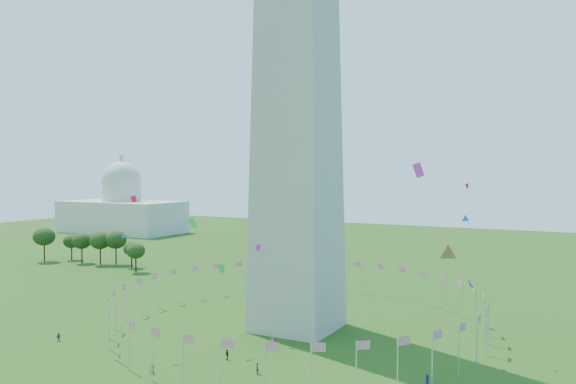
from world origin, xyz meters
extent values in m
cylinder|color=silver|center=(40.00, 50.00, 4.50)|extent=(0.24, 0.24, 9.00)
cylinder|color=silver|center=(39.39, 56.95, 4.50)|extent=(0.24, 0.24, 9.00)
cylinder|color=silver|center=(37.59, 63.68, 4.50)|extent=(0.24, 0.24, 9.00)
cylinder|color=silver|center=(34.64, 70.00, 4.50)|extent=(0.24, 0.24, 9.00)
cylinder|color=silver|center=(30.64, 75.71, 4.50)|extent=(0.24, 0.24, 9.00)
cylinder|color=silver|center=(25.71, 80.64, 4.50)|extent=(0.24, 0.24, 9.00)
cylinder|color=silver|center=(20.00, 84.64, 4.50)|extent=(0.24, 0.24, 9.00)
cylinder|color=silver|center=(13.68, 87.59, 4.50)|extent=(0.24, 0.24, 9.00)
cylinder|color=silver|center=(6.95, 89.39, 4.50)|extent=(0.24, 0.24, 9.00)
cylinder|color=silver|center=(0.00, 90.00, 4.50)|extent=(0.24, 0.24, 9.00)
cylinder|color=silver|center=(-6.95, 89.39, 4.50)|extent=(0.24, 0.24, 9.00)
cylinder|color=silver|center=(-13.68, 87.59, 4.50)|extent=(0.24, 0.24, 9.00)
cylinder|color=silver|center=(-20.00, 84.64, 4.50)|extent=(0.24, 0.24, 9.00)
cylinder|color=silver|center=(-25.71, 80.64, 4.50)|extent=(0.24, 0.24, 9.00)
cylinder|color=silver|center=(-30.64, 75.71, 4.50)|extent=(0.24, 0.24, 9.00)
cylinder|color=silver|center=(-34.64, 70.00, 4.50)|extent=(0.24, 0.24, 9.00)
cylinder|color=silver|center=(-37.59, 63.68, 4.50)|extent=(0.24, 0.24, 9.00)
cylinder|color=silver|center=(-39.39, 56.95, 4.50)|extent=(0.24, 0.24, 9.00)
cylinder|color=silver|center=(-40.00, 50.00, 4.50)|extent=(0.24, 0.24, 9.00)
cylinder|color=silver|center=(-39.39, 43.05, 4.50)|extent=(0.24, 0.24, 9.00)
cylinder|color=silver|center=(-37.59, 36.32, 4.50)|extent=(0.24, 0.24, 9.00)
cylinder|color=silver|center=(-34.64, 30.00, 4.50)|extent=(0.24, 0.24, 9.00)
cylinder|color=silver|center=(-30.64, 24.29, 4.50)|extent=(0.24, 0.24, 9.00)
cylinder|color=silver|center=(-25.71, 19.36, 4.50)|extent=(0.24, 0.24, 9.00)
cylinder|color=silver|center=(-20.00, 15.36, 4.50)|extent=(0.24, 0.24, 9.00)
cylinder|color=silver|center=(-13.68, 12.41, 4.50)|extent=(0.24, 0.24, 9.00)
cylinder|color=silver|center=(-6.95, 10.61, 4.50)|extent=(0.24, 0.24, 9.00)
cylinder|color=silver|center=(0.00, 10.00, 4.50)|extent=(0.24, 0.24, 9.00)
cylinder|color=silver|center=(6.95, 10.61, 4.50)|extent=(0.24, 0.24, 9.00)
cylinder|color=silver|center=(13.68, 12.41, 4.50)|extent=(0.24, 0.24, 9.00)
cylinder|color=silver|center=(20.00, 15.36, 4.50)|extent=(0.24, 0.24, 9.00)
cylinder|color=silver|center=(25.71, 19.36, 4.50)|extent=(0.24, 0.24, 9.00)
cylinder|color=silver|center=(30.64, 24.29, 4.50)|extent=(0.24, 0.24, 9.00)
cylinder|color=silver|center=(34.64, 30.00, 4.50)|extent=(0.24, 0.24, 9.00)
cylinder|color=silver|center=(37.59, 36.32, 4.50)|extent=(0.24, 0.24, 9.00)
cylinder|color=silver|center=(39.39, 43.05, 4.50)|extent=(0.24, 0.24, 9.00)
imported|color=#1E2748|center=(6.79, 21.56, 0.98)|extent=(0.74, 0.85, 1.95)
imported|color=#272727|center=(-9.39, 13.37, 0.84)|extent=(0.95, 0.99, 1.68)
imported|color=#282828|center=(-1.94, 25.25, 0.96)|extent=(1.32, 1.12, 1.92)
imported|color=#1F264A|center=(-38.96, 18.62, 0.81)|extent=(0.83, 1.58, 1.63)
imported|color=#311A4E|center=(33.86, 29.93, 0.96)|extent=(0.76, 1.01, 1.92)
plane|color=blue|center=(41.28, 25.40, 18.05)|extent=(1.19, 2.16, 2.00)
plane|color=#CC2699|center=(40.48, -1.39, 34.81)|extent=(1.33, 1.26, 1.78)
plane|color=red|center=(-23.22, 23.99, 29.32)|extent=(0.19, 1.54, 1.54)
plane|color=blue|center=(-55.07, 53.68, 17.12)|extent=(0.65, 1.49, 1.47)
plane|color=#CC2699|center=(-4.08, 40.05, 18.91)|extent=(1.42, 0.47, 1.49)
plane|color=green|center=(-7.81, 22.91, 25.20)|extent=(2.10, 0.98, 1.97)
plane|color=red|center=(35.63, 52.98, 31.98)|extent=(0.09, 1.09, 1.09)
plane|color=#CC2699|center=(10.43, 20.34, 6.35)|extent=(1.24, 1.09, 1.65)
plane|color=green|center=(-6.23, 29.80, 15.86)|extent=(1.80, 0.80, 1.71)
plane|color=green|center=(-46.93, 51.19, 5.73)|extent=(1.56, 1.62, 1.70)
plane|color=blue|center=(38.63, 35.28, 26.91)|extent=(1.15, 0.07, 1.15)
plane|color=white|center=(40.16, 15.03, 23.86)|extent=(1.84, 1.03, 2.10)
ellipsoid|color=#2A4818|center=(-129.21, 87.07, 6.48)|extent=(8.30, 8.30, 12.97)
ellipsoid|color=#2A4818|center=(-122.85, 94.67, 4.94)|extent=(6.32, 6.32, 9.88)
ellipsoid|color=#2A4818|center=(-113.10, 91.07, 5.68)|extent=(7.28, 7.28, 11.37)
ellipsoid|color=#2A4818|center=(-104.02, 91.62, 6.13)|extent=(7.85, 7.85, 12.27)
ellipsoid|color=#2A4818|center=(-98.88, 94.41, 6.32)|extent=(8.09, 8.09, 12.64)
ellipsoid|color=#2A4818|center=(-89.01, 92.21, 4.65)|extent=(5.96, 5.96, 9.31)
ellipsoid|color=#2A4818|center=(-80.81, 85.62, 5.03)|extent=(6.43, 6.43, 10.05)
camera|label=1|loc=(56.00, -59.84, 34.57)|focal=35.00mm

